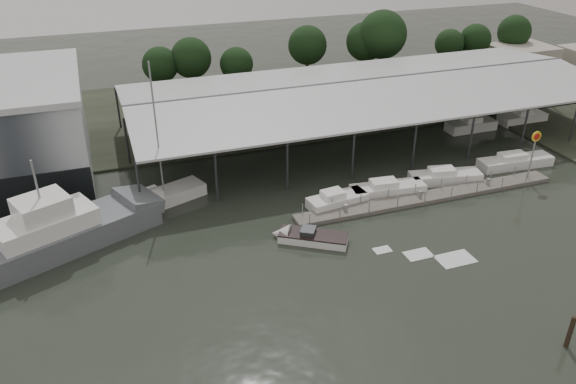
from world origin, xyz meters
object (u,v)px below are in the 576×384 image
object	(u,v)px
shell_fuel_sign	(534,146)
white_sailboat	(159,198)
grey_trawler	(62,231)
speedboat_underway	(307,237)

from	to	relation	value
shell_fuel_sign	white_sailboat	world-z (taller)	white_sailboat
grey_trawler	white_sailboat	xyz separation A→B (m)	(8.69, 4.85, -0.92)
speedboat_underway	white_sailboat	bearing A→B (deg)	-11.77
speedboat_underway	grey_trawler	bearing A→B (deg)	15.59
grey_trawler	white_sailboat	bearing A→B (deg)	5.77
white_sailboat	speedboat_underway	bearing A→B (deg)	-65.18
shell_fuel_sign	grey_trawler	distance (m)	46.09
shell_fuel_sign	speedboat_underway	size ratio (longest dim) A/B	0.35
white_sailboat	speedboat_underway	distance (m)	15.59
shell_fuel_sign	grey_trawler	world-z (taller)	grey_trawler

